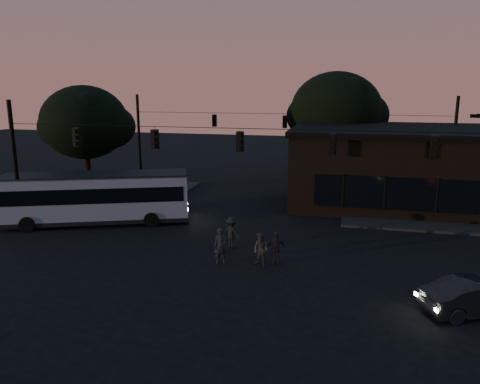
% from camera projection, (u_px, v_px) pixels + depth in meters
% --- Properties ---
extents(ground, '(120.00, 120.00, 0.00)m').
position_uv_depth(ground, '(219.00, 278.00, 20.46)').
color(ground, black).
rests_on(ground, ground).
extents(sidewalk_far_right, '(14.00, 10.00, 0.15)m').
position_uv_depth(sidewalk_far_right, '(450.00, 212.00, 31.04)').
color(sidewalk_far_right, black).
rests_on(sidewalk_far_right, ground).
extents(sidewalk_far_left, '(14.00, 10.00, 0.15)m').
position_uv_depth(sidewalk_far_left, '(97.00, 192.00, 36.86)').
color(sidewalk_far_left, black).
rests_on(sidewalk_far_left, ground).
extents(building, '(15.40, 10.41, 5.40)m').
position_uv_depth(building, '(403.00, 166.00, 33.00)').
color(building, black).
rests_on(building, ground).
extents(tree_behind, '(7.60, 7.60, 9.43)m').
position_uv_depth(tree_behind, '(336.00, 111.00, 39.06)').
color(tree_behind, black).
rests_on(tree_behind, ground).
extents(tree_left, '(6.40, 6.40, 8.30)m').
position_uv_depth(tree_left, '(85.00, 123.00, 34.69)').
color(tree_left, black).
rests_on(tree_left, ground).
extents(signal_rig_near, '(26.24, 0.30, 7.50)m').
position_uv_depth(signal_rig_near, '(240.00, 164.00, 23.26)').
color(signal_rig_near, black).
rests_on(signal_rig_near, ground).
extents(signal_rig_far, '(26.24, 0.30, 7.50)m').
position_uv_depth(signal_rig_far, '(285.00, 136.00, 38.50)').
color(signal_rig_far, black).
rests_on(signal_rig_far, ground).
extents(bus, '(11.12, 6.30, 3.08)m').
position_uv_depth(bus, '(97.00, 196.00, 28.30)').
color(bus, gray).
rests_on(bus, ground).
extents(car, '(4.29, 2.92, 1.34)m').
position_uv_depth(car, '(478.00, 297.00, 17.16)').
color(car, black).
rests_on(car, ground).
extents(pedestrian_a, '(0.72, 0.58, 1.72)m').
position_uv_depth(pedestrian_a, '(221.00, 246.00, 22.03)').
color(pedestrian_a, black).
rests_on(pedestrian_a, ground).
extents(pedestrian_b, '(0.97, 0.91, 1.59)m').
position_uv_depth(pedestrian_b, '(261.00, 250.00, 21.72)').
color(pedestrian_b, '#373332').
rests_on(pedestrian_b, ground).
extents(pedestrian_c, '(1.01, 0.69, 1.59)m').
position_uv_depth(pedestrian_c, '(276.00, 248.00, 21.94)').
color(pedestrian_c, black).
rests_on(pedestrian_c, ground).
extents(pedestrian_d, '(1.23, 1.06, 1.65)m').
position_uv_depth(pedestrian_d, '(232.00, 232.00, 24.18)').
color(pedestrian_d, black).
rests_on(pedestrian_d, ground).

